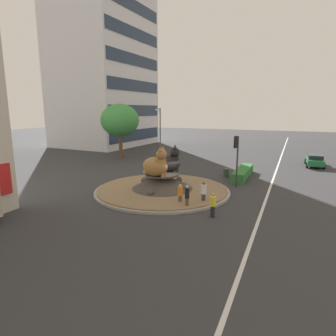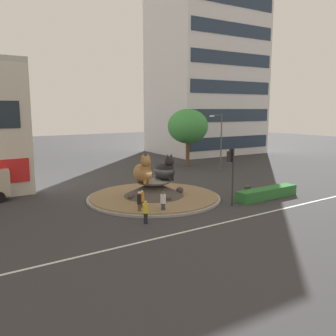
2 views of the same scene
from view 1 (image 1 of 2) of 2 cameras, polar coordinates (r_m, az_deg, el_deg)
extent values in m
plane|color=#333335|center=(24.58, -1.14, -4.63)|extent=(160.00, 160.00, 0.00)
cube|color=silver|center=(22.52, 18.53, -6.76)|extent=(112.00, 0.20, 0.01)
cylinder|color=gray|center=(24.56, -1.14, -4.42)|extent=(11.37, 11.37, 0.18)
cylinder|color=#846B4C|center=(24.52, -1.15, -4.11)|extent=(10.92, 10.92, 0.10)
cone|color=#423D38|center=(24.34, -1.15, -2.56)|extent=(5.15, 5.15, 1.26)
cylinder|color=#423D38|center=(24.21, -1.16, -1.25)|extent=(2.83, 2.83, 0.12)
ellipsoid|color=#423D38|center=(26.22, 2.20, -2.32)|extent=(0.71, 0.53, 0.57)
ellipsoid|color=#423D38|center=(25.69, -4.32, -2.44)|extent=(0.92, 0.92, 0.74)
ellipsoid|color=#423D38|center=(22.46, -3.38, -4.89)|extent=(0.54, 0.54, 0.43)
ellipsoid|color=#423D38|center=(23.61, 3.66, -4.04)|extent=(0.57, 0.58, 0.46)
ellipsoid|color=#9E703D|center=(23.21, -2.55, 0.30)|extent=(1.46, 2.20, 1.56)
cylinder|color=#9E703D|center=(22.98, -1.62, 0.64)|extent=(1.06, 1.06, 0.97)
sphere|color=#9E703D|center=(22.76, -1.29, 2.71)|extent=(0.86, 0.86, 0.86)
torus|color=#9E703D|center=(24.06, -3.97, -0.83)|extent=(0.92, 0.92, 0.19)
cone|color=#9E703D|center=(22.90, -1.02, 4.02)|extent=(0.37, 0.37, 0.35)
cone|color=#9E703D|center=(22.48, -1.57, 3.88)|extent=(0.37, 0.37, 0.35)
cylinder|color=#9E703D|center=(23.13, -0.64, -1.21)|extent=(0.27, 0.27, 0.39)
cylinder|color=#9E703D|center=(22.82, -1.04, -1.39)|extent=(0.27, 0.27, 0.39)
ellipsoid|color=black|center=(24.90, 0.11, 0.96)|extent=(1.81, 2.30, 1.46)
cylinder|color=black|center=(24.83, 1.03, 1.31)|extent=(1.19, 1.19, 0.91)
sphere|color=black|center=(24.68, 1.37, 3.13)|extent=(0.80, 0.80, 0.80)
torus|color=black|center=(25.44, -1.64, -0.16)|extent=(0.85, 0.85, 0.18)
cone|color=black|center=(24.84, 1.43, 4.27)|extent=(0.41, 0.41, 0.33)
cone|color=black|center=(24.40, 1.33, 4.14)|extent=(0.41, 0.41, 0.33)
cylinder|color=black|center=(25.09, 1.81, -0.24)|extent=(0.26, 0.26, 0.37)
cylinder|color=black|center=(24.77, 1.74, -0.39)|extent=(0.26, 0.26, 0.37)
cylinder|color=#2D2D33|center=(26.09, 13.52, 1.15)|extent=(0.14, 0.14, 4.57)
cube|color=black|center=(25.90, 13.24, 5.02)|extent=(0.34, 0.27, 1.05)
sphere|color=#360606|center=(25.89, 13.10, 5.73)|extent=(0.18, 0.18, 0.18)
sphere|color=#392706|center=(25.93, 13.07, 5.03)|extent=(0.18, 0.18, 0.18)
sphere|color=green|center=(25.96, 13.04, 4.34)|extent=(0.18, 0.18, 0.18)
cube|color=black|center=(25.42, 13.41, 4.77)|extent=(0.23, 0.30, 0.80)
cube|color=silver|center=(58.74, -12.65, 19.66)|extent=(17.76, 14.69, 30.85)
cube|color=#233347|center=(54.21, -6.25, 6.54)|extent=(16.07, 0.88, 2.00)
cube|color=#233347|center=(54.01, -6.36, 11.20)|extent=(16.07, 0.88, 2.00)
cube|color=#233347|center=(54.17, -6.46, 15.87)|extent=(16.07, 0.88, 2.00)
cube|color=#233347|center=(54.69, -6.57, 20.48)|extent=(16.07, 0.88, 2.00)
cube|color=#233347|center=(55.55, -6.69, 24.97)|extent=(16.07, 0.88, 2.00)
cube|color=#233347|center=(56.75, -6.81, 29.30)|extent=(16.07, 0.88, 2.00)
cube|color=#2D7033|center=(30.56, 14.59, -0.92)|extent=(6.41, 1.20, 0.90)
cylinder|color=brown|center=(41.77, -9.33, 4.16)|extent=(0.51, 0.51, 3.20)
ellipsoid|color=#3D8E42|center=(41.46, -9.50, 9.31)|extent=(5.37, 5.37, 4.56)
cylinder|color=#4C4C51|center=(39.04, -1.55, 6.61)|extent=(0.16, 0.16, 7.01)
cylinder|color=#4C4C51|center=(37.90, -1.88, 11.62)|extent=(2.01, 0.61, 0.10)
cube|color=silver|center=(36.89, -2.20, 11.46)|extent=(0.50, 0.24, 0.16)
cylinder|color=brown|center=(20.18, 3.77, -7.08)|extent=(0.24, 0.24, 0.81)
cylinder|color=black|center=(19.96, 3.80, -5.03)|extent=(0.32, 0.32, 0.70)
sphere|color=beige|center=(19.83, 3.82, -3.73)|extent=(0.23, 0.23, 0.23)
cylinder|color=#33384C|center=(21.43, 7.03, -6.07)|extent=(0.30, 0.30, 0.78)
cylinder|color=silver|center=(21.23, 7.08, -4.20)|extent=(0.40, 0.40, 0.68)
sphere|color=brown|center=(21.11, 7.11, -3.02)|extent=(0.22, 0.22, 0.22)
cylinder|color=brown|center=(21.05, 2.42, -6.38)|extent=(0.26, 0.26, 0.73)
cylinder|color=orange|center=(20.85, 2.44, -4.59)|extent=(0.35, 0.35, 0.64)
sphere|color=beige|center=(20.74, 2.45, -3.47)|extent=(0.21, 0.21, 0.21)
cylinder|color=black|center=(19.04, 8.83, -8.47)|extent=(0.28, 0.28, 0.74)
cylinder|color=yellow|center=(18.82, 8.89, -6.51)|extent=(0.37, 0.37, 0.64)
sphere|color=tan|center=(18.69, 8.93, -5.27)|extent=(0.21, 0.21, 0.21)
cube|color=#1E6B38|center=(39.60, 27.02, 1.26)|extent=(4.67, 1.96, 0.65)
cube|color=#19232D|center=(39.29, 27.12, 2.03)|extent=(2.63, 1.67, 0.50)
cylinder|color=black|center=(41.08, 25.56, 1.25)|extent=(0.65, 0.24, 0.64)
cylinder|color=black|center=(41.24, 28.05, 1.06)|extent=(0.65, 0.24, 0.64)
cylinder|color=black|center=(38.08, 25.81, 0.51)|extent=(0.65, 0.24, 0.64)
cylinder|color=black|center=(38.26, 28.50, 0.30)|extent=(0.65, 0.24, 0.64)
cylinder|color=#2D4233|center=(30.13, 11.38, -0.95)|extent=(0.56, 0.56, 0.90)
camera|label=2|loc=(16.58, 94.82, 1.70)|focal=38.55mm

